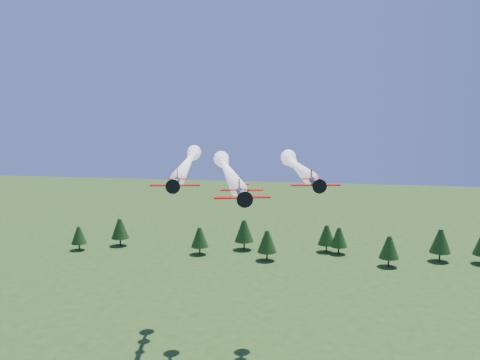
% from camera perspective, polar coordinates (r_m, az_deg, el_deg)
% --- Properties ---
extents(plane_lead, '(19.68, 56.93, 3.70)m').
position_cam_1_polar(plane_lead, '(109.33, -1.46, 1.26)').
color(plane_lead, black).
rests_on(plane_lead, ground).
extents(plane_left, '(16.64, 59.48, 3.70)m').
position_cam_1_polar(plane_left, '(120.56, -5.51, 2.01)').
color(plane_left, black).
rests_on(plane_left, ground).
extents(plane_right, '(13.99, 46.58, 3.70)m').
position_cam_1_polar(plane_right, '(115.87, 5.91, 1.61)').
color(plane_right, black).
rests_on(plane_right, ground).
extents(plane_slot, '(7.98, 8.75, 2.79)m').
position_cam_1_polar(plane_slot, '(97.25, 0.16, -0.85)').
color(plane_slot, black).
rests_on(plane_slot, ground).
extents(treeline, '(176.67, 22.20, 11.95)m').
position_cam_1_polar(treeline, '(202.18, 8.70, -6.22)').
color(treeline, '#382314').
rests_on(treeline, ground).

